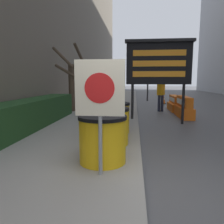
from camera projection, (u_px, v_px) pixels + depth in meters
The scene contains 15 objects.
ground_plane at pixel (144, 197), 3.04m from camera, with size 120.00×120.00×0.00m, color #474749.
sidewalk_left at pixel (9, 185), 3.23m from camera, with size 3.97×56.00×0.16m.
hedge_strip at pixel (29, 114), 6.72m from camera, with size 0.90×6.09×0.86m.
bare_tree at pixel (72, 80), 10.18m from camera, with size 1.47×1.51×3.08m.
barrel_drum_foreground at pixel (103, 139), 3.88m from camera, with size 0.86×0.86×0.84m.
barrel_drum_middle at pixel (110, 126), 4.98m from camera, with size 0.86×0.86×0.84m.
barrel_drum_back at pixel (114, 118), 6.08m from camera, with size 0.86×0.86×0.84m.
warning_sign at pixel (100, 95), 3.21m from camera, with size 0.74×0.08×1.75m.
message_board at pixel (159, 63), 7.95m from camera, with size 2.46×0.36×3.06m.
jersey_barrier_orange_far at pixel (184, 108), 9.68m from camera, with size 0.52×1.94×0.92m.
jersey_barrier_orange_near at pixel (175, 104), 11.74m from camera, with size 0.61×1.87×0.81m.
traffic_cone_near at pixel (175, 103), 12.31m from camera, with size 0.38×0.38×0.67m.
traffic_cone_mid at pixel (164, 100), 15.14m from camera, with size 0.33×0.33×0.60m.
traffic_light_near_curb at pixel (148, 67), 16.83m from camera, with size 0.28×0.44×3.65m.
pedestrian_worker at pixel (161, 91), 11.36m from camera, with size 0.45×0.54×1.78m.
Camera 1 is at (-0.16, -2.87, 1.61)m, focal length 35.00 mm.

